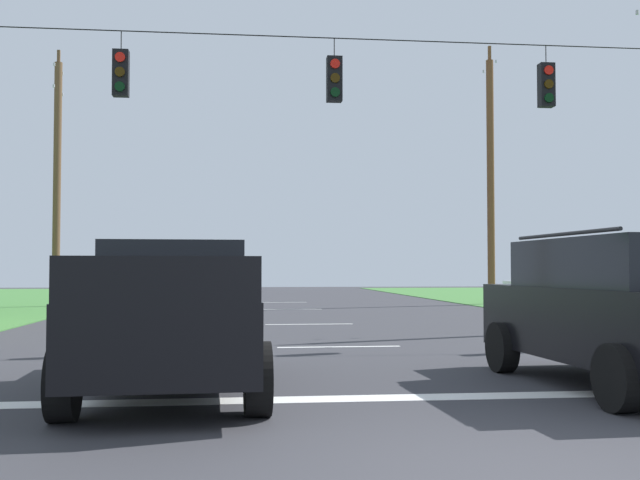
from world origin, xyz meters
name	(u,v)px	position (x,y,z in m)	size (l,w,h in m)	color
stop_bar_stripe	(405,397)	(0.00, 3.63, 0.00)	(15.09, 0.45, 0.01)	white
lane_dash_0	(339,347)	(0.00, 9.63, 0.00)	(0.15, 2.50, 0.01)	white
lane_dash_1	(309,324)	(0.00, 15.86, 0.00)	(0.15, 2.50, 0.01)	white
lane_dash_2	(290,309)	(0.00, 23.81, 0.00)	(0.15, 2.50, 0.01)	white
lane_dash_3	(281,302)	(0.00, 29.90, 0.00)	(0.15, 2.50, 0.01)	white
overhead_signal_span	(338,160)	(0.04, 10.04, 3.85)	(17.99, 0.31, 7.02)	brown
pickup_truck	(172,316)	(-2.90, 4.54, 0.97)	(2.44, 5.47, 1.95)	black
suv_black	(621,308)	(3.02, 4.05, 1.06)	(2.37, 4.88, 2.05)	black
distant_car_crossing_white	(554,286)	(12.55, 27.81, 0.79)	(4.31, 2.04, 1.52)	silver
utility_pole_far_right	(491,179)	(9.16, 26.70, 5.60)	(0.32, 1.75, 11.56)	brown
utility_pole_far_left	(57,179)	(-9.52, 26.62, 5.34)	(0.32, 1.63, 10.75)	brown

